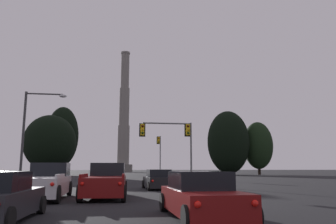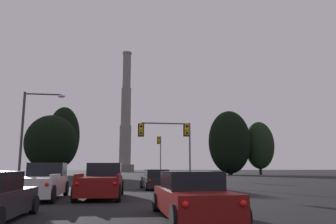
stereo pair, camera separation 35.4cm
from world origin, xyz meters
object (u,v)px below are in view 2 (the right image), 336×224
Objects in this scene: traffic_light_overhead_right at (173,137)px; smokestack at (126,123)px; pickup_truck_left_lane_second at (41,183)px; sedan_right_lane_third at (192,196)px; hatchback_right_lane_front at (156,180)px; street_lamp at (30,127)px; traffic_light_far_right at (160,150)px; pickup_truck_center_lane_second at (102,182)px.

traffic_light_overhead_right is 104.86m from smokestack.
pickup_truck_left_lane_second is 15.59m from traffic_light_overhead_right.
pickup_truck_left_lane_second is 0.96× the size of traffic_light_overhead_right.
traffic_light_overhead_right is at bearing -88.04° from smokestack.
traffic_light_overhead_right is (2.47, 19.96, 3.74)m from sedan_right_lane_third.
hatchback_right_lane_front reaches higher than sedan_right_lane_third.
hatchback_right_lane_front is 11.49m from street_lamp.
traffic_light_far_right reaches higher than hatchback_right_lane_front.
pickup_truck_center_lane_second is at bearing -101.37° from traffic_light_far_right.
sedan_right_lane_third is at bearing -52.04° from pickup_truck_left_lane_second.
smokestack reaches higher than hatchback_right_lane_front.
pickup_truck_left_lane_second is at bearing -137.22° from hatchback_right_lane_front.
hatchback_right_lane_front is 29.60m from traffic_light_far_right.
traffic_light_far_right reaches higher than pickup_truck_left_lane_second.
hatchback_right_lane_front is 0.62× the size of traffic_light_far_right.
hatchback_right_lane_front is 0.08× the size of smokestack.
pickup_truck_left_lane_second is at bearing -172.74° from pickup_truck_center_lane_second.
smokestack is at bearing 85.31° from street_lamp.
sedan_right_lane_third is at bearing -89.50° from smokestack.
traffic_light_far_right is (7.14, 35.50, 3.60)m from pickup_truck_center_lane_second.
pickup_truck_left_lane_second is at bearing -70.89° from street_lamp.
traffic_light_far_right reaches higher than traffic_light_overhead_right.
traffic_light_overhead_right is (8.69, 12.43, 3.61)m from pickup_truck_left_lane_second.
sedan_right_lane_third is 125.10m from smokestack.
pickup_truck_left_lane_second is 0.82× the size of traffic_light_far_right.
traffic_light_far_right is (3.94, 43.32, 3.73)m from sedan_right_lane_third.
hatchback_right_lane_front is at bearing 87.43° from sedan_right_lane_third.
sedan_right_lane_third is at bearing -93.98° from hatchback_right_lane_front.
sedan_right_lane_third is (6.22, -7.53, -0.14)m from pickup_truck_left_lane_second.
traffic_light_overhead_right is (2.15, 5.78, 3.75)m from hatchback_right_lane_front.
hatchback_right_lane_front is 0.75× the size of pickup_truck_center_lane_second.
street_lamp reaches higher than sedan_right_lane_third.
pickup_truck_center_lane_second reaches higher than hatchback_right_lane_front.
hatchback_right_lane_front is (6.53, 6.65, -0.14)m from pickup_truck_left_lane_second.
smokestack is at bearing 93.58° from traffic_light_far_right.
traffic_light_far_right is at bearing 86.40° from traffic_light_overhead_right.
street_lamp is (-13.70, -25.57, 0.47)m from traffic_light_far_right.
smokestack is (-5.02, 80.33, 15.24)m from traffic_light_far_right.
sedan_right_lane_third is at bearing -61.19° from street_lamp.
traffic_light_overhead_right is at bearing 66.82° from pickup_truck_center_lane_second.
smokestack is (2.12, 115.83, 18.83)m from pickup_truck_center_lane_second.
pickup_truck_left_lane_second is at bearing 128.26° from sedan_right_lane_third.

